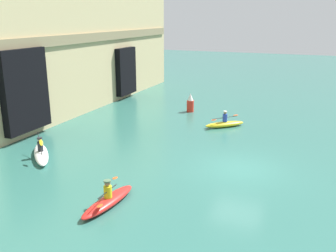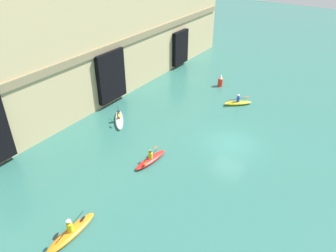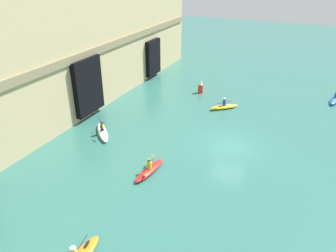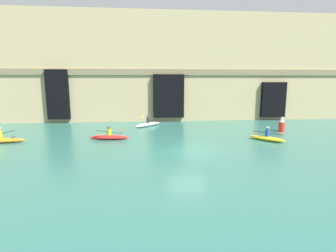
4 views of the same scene
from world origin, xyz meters
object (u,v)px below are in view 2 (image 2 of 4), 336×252
at_px(kayak_white, 119,119).
at_px(kayak_orange, 71,232).
at_px(kayak_yellow, 238,103).
at_px(kayak_red, 151,159).
at_px(marker_buoy, 220,80).

bearing_deg(kayak_white, kayak_orange, 165.92).
distance_m(kayak_yellow, kayak_red, 12.45).
bearing_deg(kayak_red, kayak_orange, 8.45).
relative_size(kayak_yellow, kayak_orange, 0.70).
height_order(kayak_red, kayak_orange, kayak_orange).
xyz_separation_m(kayak_orange, marker_buoy, (23.50, 2.27, 0.45)).
height_order(kayak_white, marker_buoy, marker_buoy).
bearing_deg(marker_buoy, kayak_white, 161.58).
distance_m(kayak_white, marker_buoy, 12.89).
distance_m(kayak_yellow, marker_buoy, 4.66).
bearing_deg(marker_buoy, kayak_red, -172.96).
xyz_separation_m(kayak_yellow, kayak_orange, (-20.44, 1.22, -0.01)).
xyz_separation_m(kayak_yellow, kayak_red, (-12.34, 1.59, -0.00)).
bearing_deg(kayak_red, kayak_white, -112.15).
bearing_deg(kayak_white, marker_buoy, -61.82).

